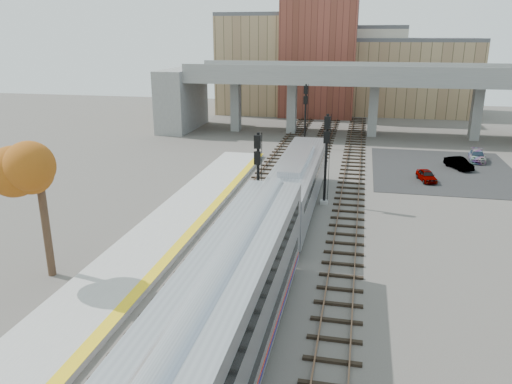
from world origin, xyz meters
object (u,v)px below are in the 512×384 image
at_px(tree, 38,166).
at_px(signal_mast_near, 258,184).
at_px(coach, 212,349).
at_px(locomotive, 297,182).
at_px(signal_mast_mid, 326,160).
at_px(signal_mast_far, 305,116).
at_px(car_a, 427,176).
at_px(car_b, 459,163).
at_px(car_c, 477,156).

bearing_deg(tree, signal_mast_near, 41.87).
bearing_deg(coach, signal_mast_near, 96.72).
distance_m(locomotive, signal_mast_near, 5.35).
height_order(locomotive, signal_mast_near, signal_mast_near).
xyz_separation_m(signal_mast_mid, tree, (-14.26, -15.80, 2.78)).
relative_size(coach, signal_mast_far, 3.30).
height_order(signal_mast_near, car_a, signal_mast_near).
distance_m(car_b, car_c, 4.56).
height_order(locomotive, coach, coach).
xyz_separation_m(locomotive, signal_mast_mid, (2.00, 1.91, 1.41)).
bearing_deg(car_a, coach, -121.04).
bearing_deg(tree, signal_mast_far, 74.63).
bearing_deg(tree, locomotive, 48.56).
distance_m(signal_mast_far, car_c, 19.72).
bearing_deg(signal_mast_mid, signal_mast_near, -121.49).
relative_size(locomotive, car_c, 4.78).
xyz_separation_m(signal_mast_mid, car_c, (15.06, 17.76, -3.07)).
xyz_separation_m(coach, signal_mast_near, (-2.10, 17.82, 0.65)).
height_order(locomotive, car_a, locomotive).
bearing_deg(signal_mast_near, car_b, 51.07).
bearing_deg(signal_mast_mid, locomotive, -136.31).
height_order(signal_mast_near, tree, tree).
relative_size(signal_mast_mid, car_a, 2.35).
xyz_separation_m(locomotive, car_a, (10.85, 10.50, -1.71)).
distance_m(locomotive, signal_mast_mid, 3.10).
xyz_separation_m(locomotive, signal_mast_near, (-2.10, -4.78, 1.17)).
relative_size(signal_mast_far, car_a, 2.43).
relative_size(locomotive, car_a, 6.11).
bearing_deg(car_a, signal_mast_far, 122.94).
distance_m(tree, car_a, 34.12).
height_order(coach, car_b, coach).
height_order(signal_mast_near, signal_mast_mid, signal_mast_mid).
height_order(car_a, car_b, car_b).
distance_m(signal_mast_near, signal_mast_far, 27.86).
height_order(tree, car_c, tree).
bearing_deg(car_a, locomotive, -148.85).
bearing_deg(signal_mast_far, car_a, -44.17).
relative_size(locomotive, signal_mast_mid, 2.60).
distance_m(signal_mast_far, car_a, 18.35).
bearing_deg(coach, signal_mast_mid, 85.34).
distance_m(signal_mast_mid, car_b, 19.02).
distance_m(signal_mast_mid, car_c, 23.49).
bearing_deg(signal_mast_near, tree, -138.13).
relative_size(car_a, car_c, 0.78).
bearing_deg(signal_mast_far, locomotive, -84.80).
bearing_deg(car_b, car_c, 30.91).
bearing_deg(tree, car_c, 48.86).
height_order(tree, car_b, tree).
bearing_deg(locomotive, signal_mast_mid, 43.69).
relative_size(coach, car_c, 6.27).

